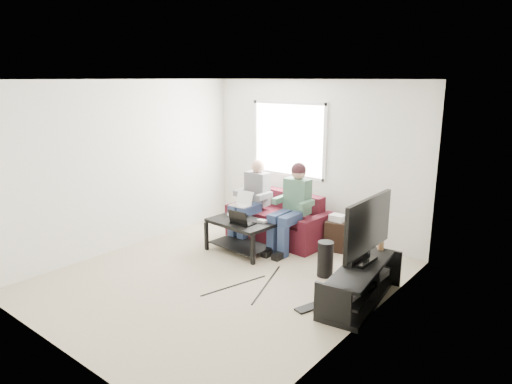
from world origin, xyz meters
TOP-DOWN VIEW (x-y plane):
  - floor at (0.00, 0.00)m, footprint 4.50×4.50m
  - ceiling at (0.00, 0.00)m, footprint 4.50×4.50m
  - wall_back at (0.00, 2.25)m, footprint 4.50×0.00m
  - wall_front at (0.00, -2.25)m, footprint 4.50×0.00m
  - wall_left at (-2.00, 0.00)m, footprint 0.00×4.50m
  - wall_right at (2.00, 0.00)m, footprint 0.00×4.50m
  - window at (-0.50, 2.23)m, footprint 1.48×0.04m
  - sofa at (-0.28, 1.72)m, footprint 1.67×0.86m
  - person_left at (-0.68, 1.46)m, footprint 0.40×0.70m
  - person_right at (0.12, 1.48)m, footprint 0.40×0.71m
  - laptop_silver at (-0.68, 1.20)m, footprint 0.37×0.30m
  - coffee_table at (-0.42, 0.87)m, footprint 1.04×0.69m
  - laptop_black at (-0.30, 0.79)m, footprint 0.36×0.26m
  - controller_a at (-0.70, 0.99)m, footprint 0.16×0.12m
  - controller_b at (-0.52, 1.05)m, footprint 0.15×0.11m
  - controller_c at (-0.12, 1.02)m, footprint 0.14×0.09m
  - tv_stand at (1.77, 0.52)m, footprint 0.61×1.46m
  - tv at (1.77, 0.62)m, footprint 0.12×1.10m
  - soundbar at (1.65, 0.62)m, footprint 0.12×0.50m
  - drink_cup at (1.72, 1.15)m, footprint 0.08×0.08m
  - console_white at (1.77, 0.12)m, footprint 0.30×0.22m
  - console_grey at (1.77, 0.82)m, footprint 0.34×0.26m
  - console_black at (1.77, 0.47)m, footprint 0.38×0.30m
  - subwoofer at (1.05, 0.91)m, footprint 0.21×0.21m
  - keyboard_floor at (1.39, 0.03)m, footprint 0.26×0.43m
  - end_table at (0.69, 1.88)m, footprint 0.32×0.32m

SIDE VIEW (x-z plane):
  - floor at x=0.00m, z-range 0.00..0.00m
  - keyboard_floor at x=1.39m, z-range 0.00..0.02m
  - tv_stand at x=1.77m, z-range -0.02..0.44m
  - subwoofer at x=1.05m, z-range 0.00..0.49m
  - end_table at x=0.69m, z-range -0.03..0.54m
  - console_white at x=1.77m, z-range 0.25..0.31m
  - console_black at x=1.77m, z-range 0.25..0.32m
  - console_grey at x=1.77m, z-range 0.25..0.33m
  - sofa at x=-0.28m, z-range -0.09..0.67m
  - coffee_table at x=-0.42m, z-range 0.12..0.62m
  - controller_a at x=-0.70m, z-range 0.50..0.54m
  - controller_b at x=-0.52m, z-range 0.50..0.54m
  - controller_c at x=-0.12m, z-range 0.50..0.54m
  - soundbar at x=1.65m, z-range 0.47..0.57m
  - drink_cup at x=1.72m, z-range 0.47..0.59m
  - laptop_black at x=-0.30m, z-range 0.50..0.74m
  - laptop_silver at x=-0.68m, z-range 0.56..0.80m
  - person_left at x=-0.68m, z-range 0.06..1.36m
  - person_right at x=0.12m, z-range 0.09..1.45m
  - tv at x=1.77m, z-range 0.52..1.33m
  - wall_back at x=0.00m, z-range -0.95..3.55m
  - wall_front at x=0.00m, z-range -0.95..3.55m
  - wall_left at x=-2.00m, z-range -0.95..3.55m
  - wall_right at x=2.00m, z-range -0.95..3.55m
  - window at x=-0.50m, z-range 0.96..2.24m
  - ceiling at x=0.00m, z-range 2.60..2.60m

